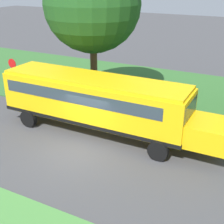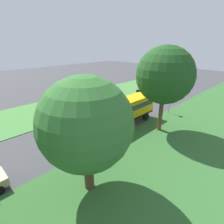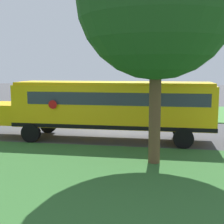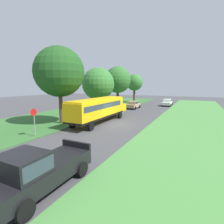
{
  "view_description": "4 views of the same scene",
  "coord_description": "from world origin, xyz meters",
  "px_view_note": "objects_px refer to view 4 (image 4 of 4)",
  "views": [
    {
      "loc": [
        11.25,
        7.74,
        8.11
      ],
      "look_at": [
        -2.46,
        0.7,
        1.32
      ],
      "focal_mm": 50.0,
      "sensor_mm": 36.0,
      "label": 1
    },
    {
      "loc": [
        -15.54,
        14.41,
        9.69
      ],
      "look_at": [
        -1.08,
        -0.11,
        1.55
      ],
      "focal_mm": 28.0,
      "sensor_mm": 36.0,
      "label": 2
    },
    {
      "loc": [
        -18.78,
        -3.06,
        3.84
      ],
      "look_at": [
        -0.36,
        0.05,
        1.26
      ],
      "focal_mm": 50.0,
      "sensor_mm": 36.0,
      "label": 3
    },
    {
      "loc": [
        9.09,
        -19.57,
        4.95
      ],
      "look_at": [
        -1.15,
        1.35,
        1.28
      ],
      "focal_mm": 28.0,
      "sensor_mm": 36.0,
      "label": 4
    }
  ],
  "objects_px": {
    "oak_tree_far_end": "(118,80)",
    "oak_tree_beside_bus": "(60,73)",
    "pickup_truck": "(37,170)",
    "oak_tree_across_road": "(134,82)",
    "school_bus": "(99,108)",
    "car_white_middle": "(167,102)",
    "oak_tree_roadside_mid": "(97,84)",
    "stop_sign": "(34,119)",
    "car_tan_nearest": "(133,104)"
  },
  "relations": [
    {
      "from": "pickup_truck",
      "to": "oak_tree_far_end",
      "type": "distance_m",
      "value": 33.01
    },
    {
      "from": "oak_tree_across_road",
      "to": "car_tan_nearest",
      "type": "bearing_deg",
      "value": -71.87
    },
    {
      "from": "pickup_truck",
      "to": "stop_sign",
      "type": "height_order",
      "value": "stop_sign"
    },
    {
      "from": "oak_tree_roadside_mid",
      "to": "pickup_truck",
      "type": "bearing_deg",
      "value": -65.67
    },
    {
      "from": "pickup_truck",
      "to": "oak_tree_roadside_mid",
      "type": "bearing_deg",
      "value": 114.33
    },
    {
      "from": "school_bus",
      "to": "oak_tree_roadside_mid",
      "type": "xyz_separation_m",
      "value": [
        -5.33,
        8.59,
        3.13
      ]
    },
    {
      "from": "oak_tree_far_end",
      "to": "oak_tree_across_road",
      "type": "bearing_deg",
      "value": 85.47
    },
    {
      "from": "oak_tree_roadside_mid",
      "to": "oak_tree_far_end",
      "type": "relative_size",
      "value": 0.9
    },
    {
      "from": "pickup_truck",
      "to": "oak_tree_across_road",
      "type": "xyz_separation_m",
      "value": [
        -9.18,
        40.44,
        4.49
      ]
    },
    {
      "from": "school_bus",
      "to": "car_tan_nearest",
      "type": "xyz_separation_m",
      "value": [
        -0.48,
        14.9,
        -1.05
      ]
    },
    {
      "from": "school_bus",
      "to": "stop_sign",
      "type": "distance_m",
      "value": 8.57
    },
    {
      "from": "pickup_truck",
      "to": "oak_tree_across_road",
      "type": "bearing_deg",
      "value": 102.79
    },
    {
      "from": "school_bus",
      "to": "pickup_truck",
      "type": "distance_m",
      "value": 15.19
    },
    {
      "from": "school_bus",
      "to": "oak_tree_far_end",
      "type": "xyz_separation_m",
      "value": [
        -4.9,
        16.79,
        4.07
      ]
    },
    {
      "from": "pickup_truck",
      "to": "oak_tree_roadside_mid",
      "type": "height_order",
      "value": "oak_tree_roadside_mid"
    },
    {
      "from": "school_bus",
      "to": "oak_tree_beside_bus",
      "type": "height_order",
      "value": "oak_tree_beside_bus"
    },
    {
      "from": "oak_tree_beside_bus",
      "to": "oak_tree_roadside_mid",
      "type": "relative_size",
      "value": 1.19
    },
    {
      "from": "oak_tree_far_end",
      "to": "oak_tree_across_road",
      "type": "height_order",
      "value": "oak_tree_far_end"
    },
    {
      "from": "oak_tree_roadside_mid",
      "to": "oak_tree_across_road",
      "type": "bearing_deg",
      "value": 86.17
    },
    {
      "from": "car_white_middle",
      "to": "stop_sign",
      "type": "xyz_separation_m",
      "value": [
        -7.4,
        -31.12,
        0.86
      ]
    },
    {
      "from": "school_bus",
      "to": "car_tan_nearest",
      "type": "height_order",
      "value": "school_bus"
    },
    {
      "from": "school_bus",
      "to": "car_white_middle",
      "type": "xyz_separation_m",
      "value": [
        5.12,
        22.87,
        -1.05
      ]
    },
    {
      "from": "pickup_truck",
      "to": "oak_tree_far_end",
      "type": "xyz_separation_m",
      "value": [
        -9.92,
        31.1,
        4.92
      ]
    },
    {
      "from": "stop_sign",
      "to": "pickup_truck",
      "type": "bearing_deg",
      "value": -39.67
    },
    {
      "from": "pickup_truck",
      "to": "oak_tree_far_end",
      "type": "bearing_deg",
      "value": 107.69
    },
    {
      "from": "pickup_truck",
      "to": "stop_sign",
      "type": "bearing_deg",
      "value": 140.33
    },
    {
      "from": "school_bus",
      "to": "pickup_truck",
      "type": "relative_size",
      "value": 2.3
    },
    {
      "from": "oak_tree_far_end",
      "to": "stop_sign",
      "type": "relative_size",
      "value": 3.27
    },
    {
      "from": "oak_tree_far_end",
      "to": "oak_tree_across_road",
      "type": "relative_size",
      "value": 1.15
    },
    {
      "from": "school_bus",
      "to": "oak_tree_across_road",
      "type": "xyz_separation_m",
      "value": [
        -4.16,
        26.13,
        3.64
      ]
    },
    {
      "from": "stop_sign",
      "to": "school_bus",
      "type": "bearing_deg",
      "value": 74.58
    },
    {
      "from": "oak_tree_beside_bus",
      "to": "school_bus",
      "type": "bearing_deg",
      "value": 34.51
    },
    {
      "from": "car_white_middle",
      "to": "oak_tree_far_end",
      "type": "xyz_separation_m",
      "value": [
        -10.02,
        -6.08,
        5.12
      ]
    },
    {
      "from": "pickup_truck",
      "to": "stop_sign",
      "type": "distance_m",
      "value": 9.51
    },
    {
      "from": "oak_tree_roadside_mid",
      "to": "stop_sign",
      "type": "relative_size",
      "value": 2.94
    },
    {
      "from": "school_bus",
      "to": "oak_tree_far_end",
      "type": "bearing_deg",
      "value": 106.26
    },
    {
      "from": "school_bus",
      "to": "car_white_middle",
      "type": "distance_m",
      "value": 23.46
    },
    {
      "from": "pickup_truck",
      "to": "oak_tree_beside_bus",
      "type": "height_order",
      "value": "oak_tree_beside_bus"
    },
    {
      "from": "oak_tree_roadside_mid",
      "to": "car_tan_nearest",
      "type": "bearing_deg",
      "value": 52.43
    },
    {
      "from": "oak_tree_far_end",
      "to": "oak_tree_beside_bus",
      "type": "bearing_deg",
      "value": -87.21
    },
    {
      "from": "car_white_middle",
      "to": "oak_tree_across_road",
      "type": "bearing_deg",
      "value": 160.6
    },
    {
      "from": "car_tan_nearest",
      "to": "oak_tree_far_end",
      "type": "xyz_separation_m",
      "value": [
        -4.42,
        1.88,
        5.12
      ]
    },
    {
      "from": "oak_tree_far_end",
      "to": "oak_tree_roadside_mid",
      "type": "bearing_deg",
      "value": -93.04
    },
    {
      "from": "pickup_truck",
      "to": "oak_tree_beside_bus",
      "type": "bearing_deg",
      "value": 127.71
    },
    {
      "from": "car_tan_nearest",
      "to": "oak_tree_beside_bus",
      "type": "relative_size",
      "value": 0.46
    },
    {
      "from": "school_bus",
      "to": "car_white_middle",
      "type": "relative_size",
      "value": 2.82
    },
    {
      "from": "school_bus",
      "to": "oak_tree_far_end",
      "type": "relative_size",
      "value": 1.39
    },
    {
      "from": "oak_tree_beside_bus",
      "to": "oak_tree_far_end",
      "type": "relative_size",
      "value": 1.07
    },
    {
      "from": "school_bus",
      "to": "oak_tree_roadside_mid",
      "type": "height_order",
      "value": "oak_tree_roadside_mid"
    },
    {
      "from": "car_tan_nearest",
      "to": "oak_tree_roadside_mid",
      "type": "bearing_deg",
      "value": -127.57
    }
  ]
}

